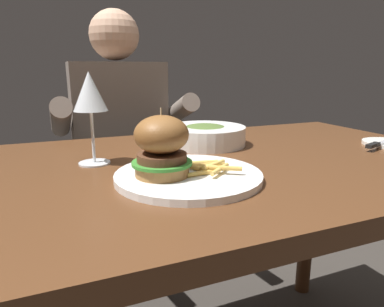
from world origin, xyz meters
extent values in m
cube|color=#56331C|center=(0.00, 0.00, 0.72)|extent=(1.45, 0.78, 0.04)
cylinder|color=#56331C|center=(0.67, 0.33, 0.35)|extent=(0.06, 0.06, 0.70)
cylinder|color=white|center=(-0.05, -0.11, 0.75)|extent=(0.29, 0.29, 0.01)
cylinder|color=#9E6B38|center=(-0.11, -0.11, 0.77)|extent=(0.10, 0.10, 0.02)
cylinder|color=#38842D|center=(-0.11, -0.11, 0.78)|extent=(0.12, 0.12, 0.01)
cylinder|color=brown|center=(-0.11, -0.11, 0.79)|extent=(0.10, 0.10, 0.02)
ellipsoid|color=brown|center=(-0.11, -0.11, 0.83)|extent=(0.10, 0.10, 0.07)
cylinder|color=#CCB78C|center=(-0.11, -0.11, 0.86)|extent=(0.00, 0.00, 0.05)
cylinder|color=#E0B251|center=(-0.03, -0.14, 0.76)|extent=(0.07, 0.02, 0.01)
cylinder|color=#EABC5B|center=(-0.01, -0.12, 0.76)|extent=(0.05, 0.03, 0.01)
cylinder|color=#EABC5B|center=(0.00, -0.15, 0.76)|extent=(0.06, 0.05, 0.01)
cylinder|color=gold|center=(-0.01, -0.10, 0.76)|extent=(0.07, 0.01, 0.01)
cylinder|color=#EABC5B|center=(0.00, -0.12, 0.77)|extent=(0.07, 0.04, 0.01)
cylinder|color=gold|center=(0.01, -0.15, 0.77)|extent=(0.06, 0.04, 0.01)
cylinder|color=#EABC5B|center=(-0.01, -0.13, 0.77)|extent=(0.04, 0.04, 0.01)
cylinder|color=gold|center=(-0.04, -0.09, 0.76)|extent=(0.03, 0.06, 0.01)
cylinder|color=#EABC5B|center=(-0.01, -0.07, 0.76)|extent=(0.07, 0.02, 0.01)
cylinder|color=#E0B251|center=(0.00, -0.12, 0.76)|extent=(0.06, 0.03, 0.01)
cylinder|color=silver|center=(-0.21, 0.08, 0.74)|extent=(0.07, 0.07, 0.00)
cylinder|color=silver|center=(-0.21, 0.08, 0.80)|extent=(0.01, 0.01, 0.12)
cone|color=silver|center=(-0.21, 0.08, 0.91)|extent=(0.08, 0.08, 0.09)
cube|color=black|center=(0.50, -0.07, 0.76)|extent=(0.06, 0.03, 0.01)
cylinder|color=white|center=(0.11, 0.17, 0.77)|extent=(0.23, 0.23, 0.05)
ellipsoid|color=#4C662D|center=(0.11, 0.17, 0.79)|extent=(0.13, 0.13, 0.02)
cube|color=#282833|center=(-0.04, 0.67, 0.23)|extent=(0.30, 0.22, 0.46)
cube|color=#72665B|center=(-0.04, 0.67, 0.72)|extent=(0.36, 0.20, 0.52)
sphere|color=tan|center=(-0.04, 0.67, 1.08)|extent=(0.19, 0.19, 0.19)
cylinder|color=#72665B|center=(-0.26, 0.59, 0.78)|extent=(0.07, 0.34, 0.18)
cylinder|color=#72665B|center=(0.18, 0.59, 0.78)|extent=(0.07, 0.34, 0.18)
camera|label=1|loc=(-0.30, -0.72, 0.95)|focal=32.00mm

